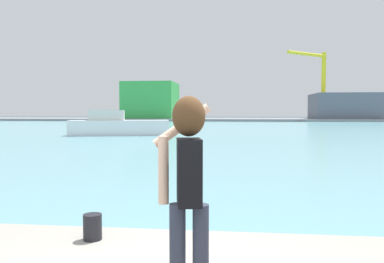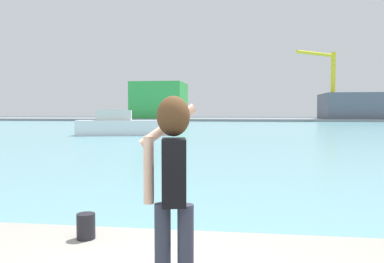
# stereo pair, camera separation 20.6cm
# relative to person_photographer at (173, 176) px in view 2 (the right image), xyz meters

# --- Properties ---
(ground_plane) EXTENTS (220.00, 220.00, 0.00)m
(ground_plane) POSITION_rel_person_photographer_xyz_m (-0.17, 49.92, -1.66)
(ground_plane) COLOR #334751
(harbor_water) EXTENTS (140.00, 100.00, 0.02)m
(harbor_water) POSITION_rel_person_photographer_xyz_m (-0.17, 51.92, -1.65)
(harbor_water) COLOR #6BA8B2
(harbor_water) RESTS_ON ground_plane
(far_shore_dock) EXTENTS (140.00, 20.00, 0.53)m
(far_shore_dock) POSITION_rel_person_photographer_xyz_m (-0.17, 91.92, -1.40)
(far_shore_dock) COLOR gray
(far_shore_dock) RESTS_ON ground_plane
(person_photographer) EXTENTS (0.53, 0.55, 1.74)m
(person_photographer) POSITION_rel_person_photographer_xyz_m (0.00, 0.00, 0.00)
(person_photographer) COLOR #2D3342
(person_photographer) RESTS_ON quay_promenade
(harbor_bollard) EXTENTS (0.23, 0.23, 0.32)m
(harbor_bollard) POSITION_rel_person_photographer_xyz_m (-1.38, 1.39, -0.90)
(harbor_bollard) COLOR black
(harbor_bollard) RESTS_ON quay_promenade
(boat_moored) EXTENTS (9.23, 4.45, 2.30)m
(boat_moored) POSITION_rel_person_photographer_xyz_m (-10.47, 31.40, -0.78)
(boat_moored) COLOR white
(boat_moored) RESTS_ON harbor_water
(warehouse_left) EXTENTS (12.14, 12.46, 8.66)m
(warehouse_left) POSITION_rel_person_photographer_xyz_m (-20.54, 90.55, 3.20)
(warehouse_left) COLOR green
(warehouse_left) RESTS_ON far_shore_dock
(warehouse_right) EXTENTS (14.03, 13.27, 5.78)m
(warehouse_right) POSITION_rel_person_photographer_xyz_m (24.96, 90.68, 1.76)
(warehouse_right) COLOR slate
(warehouse_right) RESTS_ON far_shore_dock
(port_crane) EXTENTS (9.50, 8.00, 14.88)m
(port_crane) POSITION_rel_person_photographer_xyz_m (18.49, 86.76, 8.12)
(port_crane) COLOR yellow
(port_crane) RESTS_ON far_shore_dock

